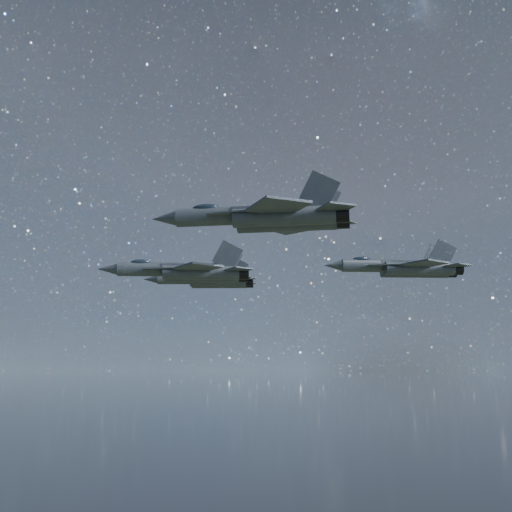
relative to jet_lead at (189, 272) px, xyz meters
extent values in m
cylinder|color=#2E353A|center=(-4.32, 0.79, 0.23)|extent=(7.89, 2.98, 1.63)
cone|color=#2E353A|center=(-9.25, 1.68, 0.23)|extent=(2.73, 1.89, 1.46)
ellipsoid|color=#1A242F|center=(-5.55, 1.01, 1.02)|extent=(2.64, 1.52, 0.80)
cube|color=#2E353A|center=(1.02, -0.19, 0.18)|extent=(8.70, 3.07, 1.36)
cylinder|color=#2E353A|center=(1.24, -1.29, -0.29)|extent=(8.92, 3.17, 1.63)
cylinder|color=#2E353A|center=(1.62, 0.77, -0.29)|extent=(8.92, 3.17, 1.63)
cylinder|color=black|center=(5.97, -2.15, -0.29)|extent=(1.60, 1.72, 1.50)
cylinder|color=black|center=(6.34, -0.09, -0.29)|extent=(1.60, 1.72, 1.50)
cube|color=#2E353A|center=(-2.72, -0.94, 0.11)|extent=(5.47, 3.04, 0.13)
cube|color=#2E353A|center=(-2.22, 1.84, 0.11)|extent=(5.44, 1.21, 0.13)
cube|color=#2E353A|center=(0.59, -3.71, -0.08)|extent=(5.34, 5.64, 0.21)
cube|color=#2E353A|center=(1.86, 3.27, -0.08)|extent=(5.95, 5.99, 0.21)
cube|color=#2E353A|center=(5.31, -3.41, -0.08)|extent=(3.14, 3.27, 0.16)
cube|color=#2E353A|center=(6.17, 1.32, -0.08)|extent=(3.52, 3.54, 0.16)
cube|color=#2E353A|center=(4.17, -2.08, 1.69)|extent=(3.55, 1.10, 3.71)
cube|color=#2E353A|center=(4.64, 0.48, 1.69)|extent=(3.64, 0.63, 3.71)
cylinder|color=#2E353A|center=(0.79, 15.26, 1.42)|extent=(7.04, 3.12, 1.45)
cone|color=#2E353A|center=(-3.55, 16.37, 1.42)|extent=(2.49, 1.82, 1.31)
ellipsoid|color=#1A242F|center=(-0.29, 15.54, 2.12)|extent=(2.39, 1.50, 0.72)
cube|color=#2E353A|center=(5.49, 14.06, 1.37)|extent=(7.75, 3.25, 1.21)
cylinder|color=#2E353A|center=(5.62, 13.06, 0.95)|extent=(7.95, 3.35, 1.45)
cylinder|color=#2E353A|center=(6.08, 14.87, 0.95)|extent=(7.95, 3.35, 1.45)
cylinder|color=black|center=(9.77, 12.00, 0.95)|extent=(1.51, 1.60, 1.34)
cylinder|color=black|center=(10.23, 13.80, 0.95)|extent=(1.51, 1.60, 1.34)
cube|color=#2E353A|center=(2.10, 13.62, 1.31)|extent=(4.82, 3.00, 0.11)
cube|color=#2E353A|center=(2.73, 16.06, 1.31)|extent=(4.90, 1.31, 0.11)
cube|color=#2E353A|center=(4.88, 10.94, 1.14)|extent=(4.59, 4.89, 0.19)
cube|color=#2E353A|center=(6.45, 17.08, 1.14)|extent=(5.35, 5.33, 0.19)
cube|color=#2E353A|center=(9.11, 10.91, 1.14)|extent=(2.69, 2.82, 0.14)
cube|color=#2E353A|center=(10.17, 15.07, 1.14)|extent=(3.16, 3.17, 0.14)
cube|color=#2E353A|center=(8.18, 12.16, 2.73)|extent=(3.11, 1.20, 3.32)
cube|color=#2E353A|center=(8.75, 14.42, 2.73)|extent=(3.23, 0.69, 3.32)
cylinder|color=#2E353A|center=(1.10, -14.51, 3.04)|extent=(8.37, 4.78, 1.76)
cone|color=#2E353A|center=(-3.89, -12.46, 3.04)|extent=(3.10, 2.48, 1.58)
ellipsoid|color=#1A242F|center=(-0.15, -14.00, 3.88)|extent=(2.93, 2.11, 0.87)
cube|color=#2E353A|center=(6.52, -16.73, 2.98)|extent=(9.18, 5.06, 1.46)
cylinder|color=#2E353A|center=(6.51, -17.95, 2.48)|extent=(9.41, 5.21, 1.76)
cylinder|color=#2E353A|center=(7.36, -15.86, 2.48)|extent=(9.41, 5.21, 1.76)
cylinder|color=black|center=(11.29, -19.91, 2.48)|extent=(1.97, 2.05, 1.62)
cylinder|color=black|center=(12.15, -17.83, 2.48)|extent=(1.97, 2.05, 1.62)
cube|color=#2E353A|center=(2.40, -16.69, 2.90)|extent=(5.57, 4.25, 0.14)
cube|color=#2E353A|center=(3.55, -13.88, 2.90)|extent=(5.98, 2.36, 0.14)
cube|color=#2E353A|center=(5.27, -20.36, 2.70)|extent=(5.03, 5.49, 0.23)
cube|color=#2E353A|center=(8.18, -13.28, 2.70)|extent=(6.42, 6.29, 0.23)
cube|color=#2E353A|center=(10.32, -21.09, 2.70)|extent=(2.94, 3.13, 0.17)
cube|color=#2E353A|center=(12.29, -16.31, 2.70)|extent=(3.81, 3.77, 0.17)
cube|color=#2E353A|center=(9.42, -19.44, 4.61)|extent=(3.57, 1.94, 4.00)
cube|color=#2E353A|center=(10.48, -16.84, 4.61)|extent=(3.79, 1.36, 4.00)
cylinder|color=#2E353A|center=(20.34, -6.06, 0.48)|extent=(7.07, 2.65, 1.46)
cone|color=#2E353A|center=(15.92, -5.27, 0.48)|extent=(2.44, 1.68, 1.31)
ellipsoid|color=#1A242F|center=(19.23, -5.86, 1.18)|extent=(2.36, 1.36, 0.72)
cube|color=#2E353A|center=(25.12, -6.91, 0.43)|extent=(7.79, 2.72, 1.22)
cylinder|color=#2E353A|center=(25.33, -7.89, 0.01)|extent=(7.99, 2.81, 1.46)
cylinder|color=#2E353A|center=(25.65, -6.05, 0.01)|extent=(7.99, 2.81, 1.46)
cylinder|color=black|center=(29.56, -8.64, 0.01)|extent=(1.43, 1.54, 1.35)
cylinder|color=black|center=(29.89, -6.80, 0.01)|extent=(1.43, 1.54, 1.35)
cube|color=#2E353A|center=(21.77, -7.59, 0.37)|extent=(4.91, 2.71, 0.11)
cube|color=#2E353A|center=(22.21, -5.11, 0.37)|extent=(4.88, 1.11, 0.11)
cube|color=#2E353A|center=(24.75, -10.07, 0.20)|extent=(4.80, 5.06, 0.19)
cube|color=#2E353A|center=(25.86, -3.81, 0.20)|extent=(5.33, 5.36, 0.19)
cube|color=#2E353A|center=(28.98, -9.78, 0.20)|extent=(2.82, 2.93, 0.14)
cube|color=#2E353A|center=(29.73, -5.54, 0.20)|extent=(3.15, 3.17, 0.14)
cube|color=#2E353A|center=(27.95, -8.60, 1.79)|extent=(3.18, 0.97, 3.33)
cube|color=#2E353A|center=(28.36, -6.30, 1.79)|extent=(3.26, 0.56, 3.33)
camera|label=1|loc=(-8.00, -68.98, -11.39)|focal=42.00mm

